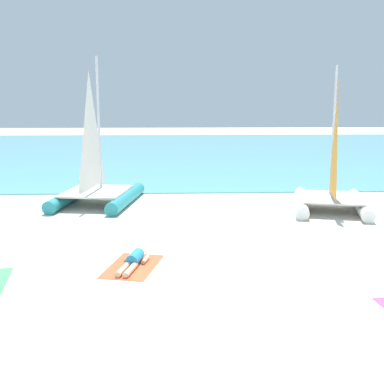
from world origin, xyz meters
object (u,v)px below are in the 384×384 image
object	(u,v)px
sailboat_teal	(97,183)
towel_middle	(133,266)
sunbather_middle	(133,260)
sailboat_white	(331,189)

from	to	relation	value
sailboat_teal	towel_middle	size ratio (longest dim) A/B	3.00
sailboat_teal	towel_middle	bearing A→B (deg)	-66.21
sailboat_teal	sunbather_middle	bearing A→B (deg)	-65.97
sailboat_teal	sailboat_white	xyz separation A→B (m)	(8.83, -1.44, -0.06)
sailboat_white	towel_middle	xyz separation A→B (m)	(-6.85, -5.93, -0.78)
sailboat_teal	sailboat_white	bearing A→B (deg)	-0.48
towel_middle	sunbather_middle	bearing A→B (deg)	76.99
sailboat_teal	towel_middle	distance (m)	7.68
sailboat_teal	sunbather_middle	xyz separation A→B (m)	(1.99, -7.31, -0.72)
towel_middle	sunbather_middle	world-z (taller)	sunbather_middle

